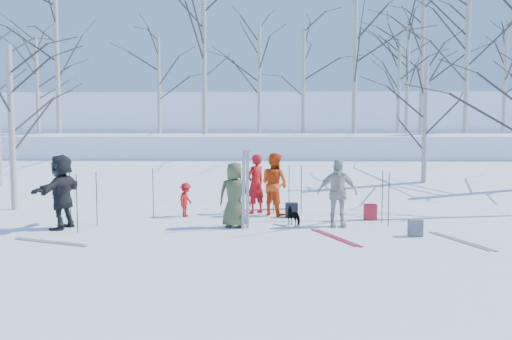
{
  "coord_description": "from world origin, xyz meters",
  "views": [
    {
      "loc": [
        0.37,
        -11.77,
        2.37
      ],
      "look_at": [
        0.0,
        1.5,
        1.3
      ],
      "focal_mm": 35.0,
      "sensor_mm": 36.0,
      "label": 1
    }
  ],
  "objects_px": {
    "skier_olive_center": "(235,195)",
    "backpack_grey": "(415,228)",
    "skier_grey_west": "(62,192)",
    "backpack_dark": "(292,210)",
    "skier_cream_east": "(337,193)",
    "skier_red_seated": "(186,200)",
    "skier_red_north": "(256,184)",
    "backpack_red": "(370,212)",
    "dog": "(294,216)",
    "skier_redor_behind": "(274,184)"
  },
  "relations": [
    {
      "from": "skier_red_seated",
      "to": "dog",
      "type": "relative_size",
      "value": 1.7
    },
    {
      "from": "skier_grey_west",
      "to": "dog",
      "type": "height_order",
      "value": "skier_grey_west"
    },
    {
      "from": "skier_redor_behind",
      "to": "skier_cream_east",
      "type": "xyz_separation_m",
      "value": [
        1.52,
        -1.62,
        -0.03
      ]
    },
    {
      "from": "skier_redor_behind",
      "to": "skier_grey_west",
      "type": "bearing_deg",
      "value": 65.16
    },
    {
      "from": "skier_olive_center",
      "to": "dog",
      "type": "bearing_deg",
      "value": -162.59
    },
    {
      "from": "skier_red_north",
      "to": "skier_cream_east",
      "type": "relative_size",
      "value": 1.01
    },
    {
      "from": "skier_olive_center",
      "to": "skier_grey_west",
      "type": "bearing_deg",
      "value": 10.53
    },
    {
      "from": "skier_olive_center",
      "to": "backpack_red",
      "type": "height_order",
      "value": "skier_olive_center"
    },
    {
      "from": "skier_cream_east",
      "to": "skier_grey_west",
      "type": "bearing_deg",
      "value": 179.88
    },
    {
      "from": "backpack_grey",
      "to": "dog",
      "type": "bearing_deg",
      "value": 155.4
    },
    {
      "from": "dog",
      "to": "skier_grey_west",
      "type": "bearing_deg",
      "value": -31.1
    },
    {
      "from": "backpack_dark",
      "to": "skier_olive_center",
      "type": "bearing_deg",
      "value": -135.64
    },
    {
      "from": "skier_red_seated",
      "to": "skier_redor_behind",
      "type": "bearing_deg",
      "value": -66.92
    },
    {
      "from": "skier_olive_center",
      "to": "backpack_grey",
      "type": "height_order",
      "value": "skier_olive_center"
    },
    {
      "from": "skier_cream_east",
      "to": "dog",
      "type": "height_order",
      "value": "skier_cream_east"
    },
    {
      "from": "skier_olive_center",
      "to": "backpack_grey",
      "type": "relative_size",
      "value": 4.2
    },
    {
      "from": "skier_grey_west",
      "to": "dog",
      "type": "xyz_separation_m",
      "value": [
        5.6,
        0.56,
        -0.66
      ]
    },
    {
      "from": "skier_olive_center",
      "to": "dog",
      "type": "xyz_separation_m",
      "value": [
        1.47,
        0.28,
        -0.57
      ]
    },
    {
      "from": "skier_grey_west",
      "to": "backpack_dark",
      "type": "height_order",
      "value": "skier_grey_west"
    },
    {
      "from": "skier_red_seated",
      "to": "skier_grey_west",
      "type": "xyz_separation_m",
      "value": [
        -2.69,
        -1.73,
        0.43
      ]
    },
    {
      "from": "skier_grey_west",
      "to": "skier_cream_east",
      "type": "bearing_deg",
      "value": 105.77
    },
    {
      "from": "skier_red_north",
      "to": "backpack_red",
      "type": "relative_size",
      "value": 4.01
    },
    {
      "from": "skier_olive_center",
      "to": "skier_grey_west",
      "type": "xyz_separation_m",
      "value": [
        -4.13,
        -0.28,
        0.1
      ]
    },
    {
      "from": "skier_grey_west",
      "to": "backpack_dark",
      "type": "relative_size",
      "value": 4.48
    },
    {
      "from": "skier_redor_behind",
      "to": "backpack_dark",
      "type": "xyz_separation_m",
      "value": [
        0.47,
        -0.37,
        -0.67
      ]
    },
    {
      "from": "backpack_grey",
      "to": "skier_red_seated",
      "type": "bearing_deg",
      "value": 156.74
    },
    {
      "from": "skier_grey_west",
      "to": "dog",
      "type": "distance_m",
      "value": 5.66
    },
    {
      "from": "skier_olive_center",
      "to": "skier_redor_behind",
      "type": "height_order",
      "value": "skier_redor_behind"
    },
    {
      "from": "skier_redor_behind",
      "to": "backpack_grey",
      "type": "relative_size",
      "value": 4.57
    },
    {
      "from": "skier_red_north",
      "to": "backpack_grey",
      "type": "relative_size",
      "value": 4.43
    },
    {
      "from": "skier_red_north",
      "to": "backpack_red",
      "type": "distance_m",
      "value": 3.27
    },
    {
      "from": "skier_red_north",
      "to": "skier_red_seated",
      "type": "bearing_deg",
      "value": -26.2
    },
    {
      "from": "skier_red_seated",
      "to": "skier_grey_west",
      "type": "height_order",
      "value": "skier_grey_west"
    },
    {
      "from": "skier_grey_west",
      "to": "backpack_red",
      "type": "bearing_deg",
      "value": 112.17
    },
    {
      "from": "dog",
      "to": "backpack_red",
      "type": "xyz_separation_m",
      "value": [
        2.04,
        0.82,
        -0.02
      ]
    },
    {
      "from": "backpack_grey",
      "to": "backpack_dark",
      "type": "relative_size",
      "value": 0.95
    },
    {
      "from": "skier_grey_west",
      "to": "backpack_grey",
      "type": "distance_m",
      "value": 8.29
    },
    {
      "from": "skier_grey_west",
      "to": "skier_red_north",
      "type": "bearing_deg",
      "value": 129.09
    },
    {
      "from": "skier_grey_west",
      "to": "backpack_dark",
      "type": "distance_m",
      "value": 5.87
    },
    {
      "from": "skier_red_seated",
      "to": "skier_red_north",
      "type": "bearing_deg",
      "value": -56.69
    },
    {
      "from": "skier_red_seated",
      "to": "backpack_dark",
      "type": "height_order",
      "value": "skier_red_seated"
    },
    {
      "from": "backpack_red",
      "to": "skier_cream_east",
      "type": "bearing_deg",
      "value": -137.02
    },
    {
      "from": "skier_red_north",
      "to": "skier_red_seated",
      "type": "xyz_separation_m",
      "value": [
        -1.89,
        -0.62,
        -0.38
      ]
    },
    {
      "from": "skier_olive_center",
      "to": "backpack_dark",
      "type": "xyz_separation_m",
      "value": [
        1.45,
        1.42,
        -0.6
      ]
    },
    {
      "from": "skier_red_seated",
      "to": "backpack_grey",
      "type": "relative_size",
      "value": 2.45
    },
    {
      "from": "backpack_dark",
      "to": "skier_cream_east",
      "type": "bearing_deg",
      "value": -49.74
    },
    {
      "from": "skier_grey_west",
      "to": "skier_olive_center",
      "type": "bearing_deg",
      "value": 105.81
    },
    {
      "from": "skier_cream_east",
      "to": "backpack_grey",
      "type": "height_order",
      "value": "skier_cream_east"
    },
    {
      "from": "skier_red_seated",
      "to": "backpack_grey",
      "type": "xyz_separation_m",
      "value": [
        5.54,
        -2.38,
        -0.28
      ]
    },
    {
      "from": "skier_redor_behind",
      "to": "backpack_grey",
      "type": "height_order",
      "value": "skier_redor_behind"
    }
  ]
}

